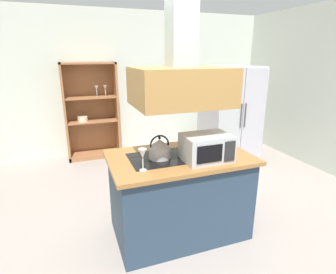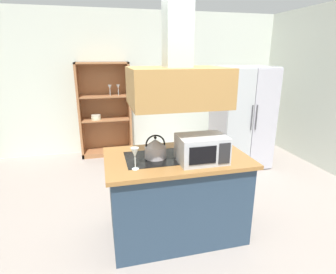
% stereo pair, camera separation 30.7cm
% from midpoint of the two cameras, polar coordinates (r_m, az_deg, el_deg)
% --- Properties ---
extents(ground_plane, '(7.80, 7.80, 0.00)m').
position_cam_midpoint_polar(ground_plane, '(3.19, 4.37, -19.58)').
color(ground_plane, gray).
extents(wall_back, '(6.00, 0.12, 2.70)m').
position_cam_midpoint_polar(wall_back, '(5.51, -5.34, 11.24)').
color(wall_back, silver).
rests_on(wall_back, ground).
extents(kitchen_island, '(1.45, 0.90, 0.90)m').
position_cam_midpoint_polar(kitchen_island, '(2.97, 4.70, -12.12)').
color(kitchen_island, '#273B51').
rests_on(kitchen_island, ground).
extents(range_hood, '(0.90, 0.70, 1.28)m').
position_cam_midpoint_polar(range_hood, '(2.60, 5.40, 13.12)').
color(range_hood, '#AD7E43').
extents(refrigerator, '(0.90, 0.77, 1.71)m').
position_cam_midpoint_polar(refrigerator, '(4.88, 17.01, 3.95)').
color(refrigerator, silver).
rests_on(refrigerator, ground).
extents(dish_cabinet, '(0.96, 0.40, 1.77)m').
position_cam_midpoint_polar(dish_cabinet, '(5.32, -11.53, 4.58)').
color(dish_cabinet, '#9F663E').
rests_on(dish_cabinet, ground).
extents(kettle, '(0.22, 0.22, 0.24)m').
position_cam_midpoint_polar(kettle, '(2.69, 0.59, -2.47)').
color(kettle, '#BFB6BA').
rests_on(kettle, kitchen_island).
extents(cutting_board, '(0.37, 0.28, 0.02)m').
position_cam_midpoint_polar(cutting_board, '(3.18, 11.87, -1.50)').
color(cutting_board, '#AE8550').
rests_on(cutting_board, kitchen_island).
extents(microwave, '(0.46, 0.35, 0.26)m').
position_cam_midpoint_polar(microwave, '(2.64, 10.46, -2.51)').
color(microwave, '#B7BABF').
rests_on(microwave, kitchen_island).
extents(wine_glass_on_counter, '(0.08, 0.08, 0.21)m').
position_cam_midpoint_polar(wine_glass_on_counter, '(2.41, -3.40, -3.57)').
color(wine_glass_on_counter, silver).
rests_on(wine_glass_on_counter, kitchen_island).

